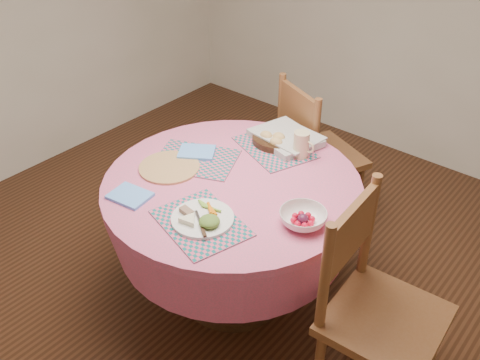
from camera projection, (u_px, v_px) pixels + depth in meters
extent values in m
plane|color=#331C0F|center=(233.00, 293.00, 2.96)|extent=(4.00, 4.00, 0.00)
cylinder|color=#C45B83|center=(232.00, 185.00, 2.55)|extent=(1.24, 1.24, 0.04)
cone|color=#C45B83|center=(232.00, 213.00, 2.65)|extent=(1.24, 1.24, 0.30)
cylinder|color=black|center=(233.00, 263.00, 2.84)|extent=(0.14, 0.14, 0.44)
cylinder|color=black|center=(233.00, 289.00, 2.94)|extent=(0.56, 0.56, 0.06)
cube|color=brown|center=(385.00, 320.00, 2.19)|extent=(0.48, 0.50, 0.04)
cylinder|color=brown|center=(433.00, 348.00, 2.36)|extent=(0.05, 0.05, 0.48)
cylinder|color=brown|center=(358.00, 311.00, 2.54)|extent=(0.05, 0.05, 0.48)
cylinder|color=brown|center=(325.00, 280.00, 2.01)|extent=(0.05, 0.05, 0.53)
cylinder|color=brown|center=(369.00, 227.00, 2.26)|extent=(0.05, 0.05, 0.53)
cube|color=brown|center=(351.00, 231.00, 2.08)|extent=(0.06, 0.38, 0.26)
cube|color=brown|center=(322.00, 156.00, 3.28)|extent=(0.58, 0.57, 0.04)
cylinder|color=brown|center=(358.00, 195.00, 3.34)|extent=(0.05, 0.05, 0.46)
cylinder|color=brown|center=(325.00, 166.00, 3.61)|extent=(0.05, 0.05, 0.46)
cylinder|color=brown|center=(311.00, 210.00, 3.21)|extent=(0.05, 0.05, 0.46)
cylinder|color=brown|center=(280.00, 179.00, 3.48)|extent=(0.05, 0.05, 0.46)
cylinder|color=brown|center=(315.00, 141.00, 2.93)|extent=(0.05, 0.05, 0.51)
cylinder|color=brown|center=(281.00, 114.00, 3.20)|extent=(0.05, 0.05, 0.51)
cube|color=brown|center=(298.00, 111.00, 3.00)|extent=(0.35, 0.17, 0.24)
cube|color=#126266|center=(201.00, 223.00, 2.27)|extent=(0.47, 0.40, 0.01)
cube|color=#126266|center=(196.00, 159.00, 2.69)|extent=(0.49, 0.43, 0.01)
cube|color=#126266|center=(275.00, 147.00, 2.79)|extent=(0.48, 0.42, 0.01)
cylinder|color=#AB824A|center=(169.00, 167.00, 2.63)|extent=(0.30, 0.30, 0.01)
cube|color=#62A2FC|center=(130.00, 196.00, 2.43)|extent=(0.20, 0.16, 0.01)
cube|color=#62A2FC|center=(197.00, 152.00, 2.73)|extent=(0.23, 0.22, 0.01)
cylinder|color=white|center=(203.00, 218.00, 2.28)|extent=(0.27, 0.27, 0.01)
ellipsoid|color=#2C5B1F|center=(211.00, 221.00, 2.23)|extent=(0.10, 0.10, 0.04)
cylinder|color=beige|center=(190.00, 221.00, 2.24)|extent=(0.11, 0.11, 0.02)
cube|color=brown|center=(186.00, 213.00, 2.29)|extent=(0.07, 0.04, 0.02)
cube|color=silver|center=(201.00, 222.00, 2.25)|extent=(0.13, 0.09, 0.00)
cylinder|color=black|center=(272.00, 142.00, 2.80)|extent=(0.23, 0.23, 0.03)
ellipsoid|color=tan|center=(266.00, 134.00, 2.80)|extent=(0.07, 0.06, 0.05)
ellipsoid|color=tan|center=(279.00, 135.00, 2.79)|extent=(0.07, 0.06, 0.05)
ellipsoid|color=tan|center=(276.00, 140.00, 2.74)|extent=(0.07, 0.06, 0.05)
cylinder|color=beige|center=(301.00, 144.00, 2.68)|extent=(0.08, 0.08, 0.14)
torus|color=beige|center=(308.00, 147.00, 2.66)|extent=(0.07, 0.01, 0.07)
imported|color=white|center=(303.00, 218.00, 2.26)|extent=(0.21, 0.21, 0.06)
sphere|color=red|center=(311.00, 224.00, 2.24)|extent=(0.03, 0.03, 0.03)
sphere|color=red|center=(312.00, 219.00, 2.26)|extent=(0.03, 0.03, 0.03)
sphere|color=red|center=(308.00, 215.00, 2.29)|extent=(0.03, 0.03, 0.03)
sphere|color=red|center=(301.00, 214.00, 2.29)|extent=(0.03, 0.03, 0.03)
sphere|color=red|center=(295.00, 216.00, 2.28)|extent=(0.03, 0.03, 0.03)
sphere|color=red|center=(294.00, 220.00, 2.26)|extent=(0.03, 0.03, 0.03)
sphere|color=red|center=(297.00, 224.00, 2.24)|extent=(0.03, 0.03, 0.03)
sphere|color=red|center=(305.00, 226.00, 2.23)|extent=(0.03, 0.03, 0.03)
sphere|color=#45132F|center=(303.00, 219.00, 2.26)|extent=(0.05, 0.05, 0.05)
cube|color=silver|center=(285.00, 138.00, 2.83)|extent=(0.40, 0.35, 0.03)
cube|color=silver|center=(289.00, 135.00, 2.81)|extent=(0.35, 0.29, 0.01)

